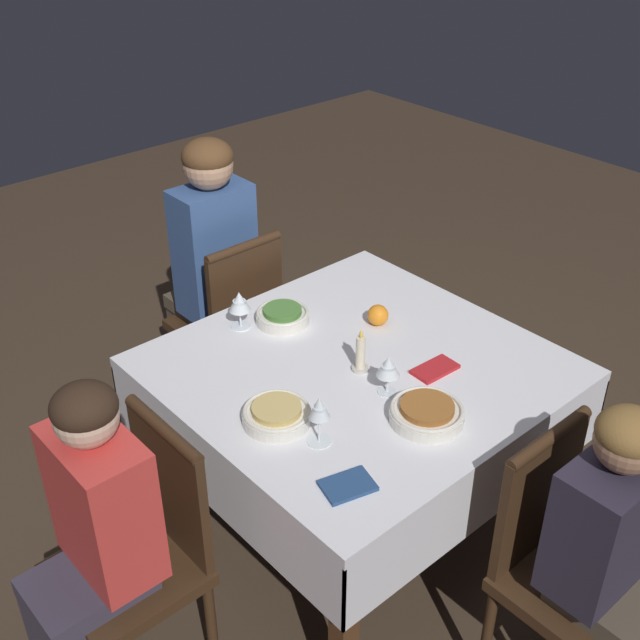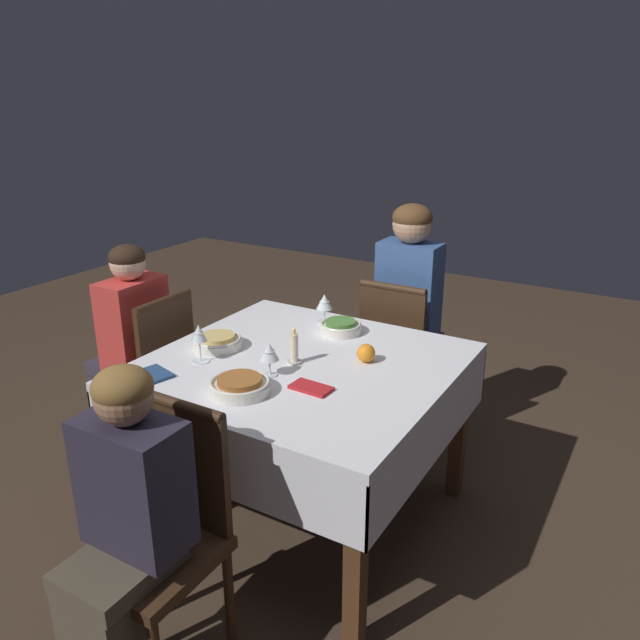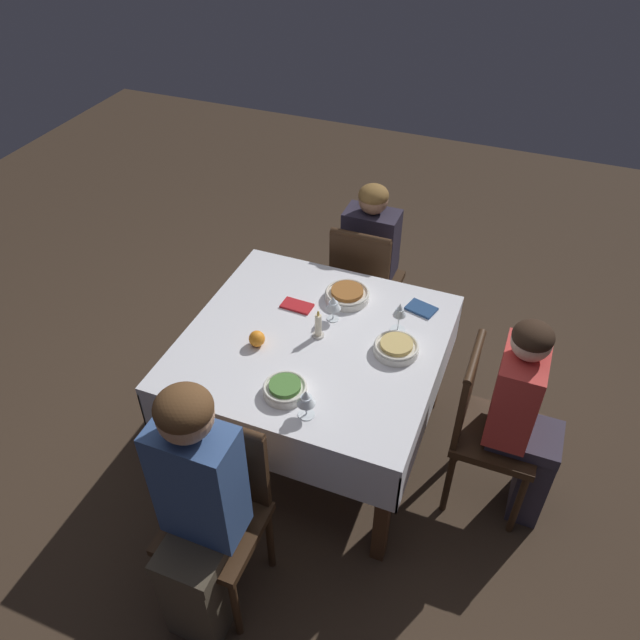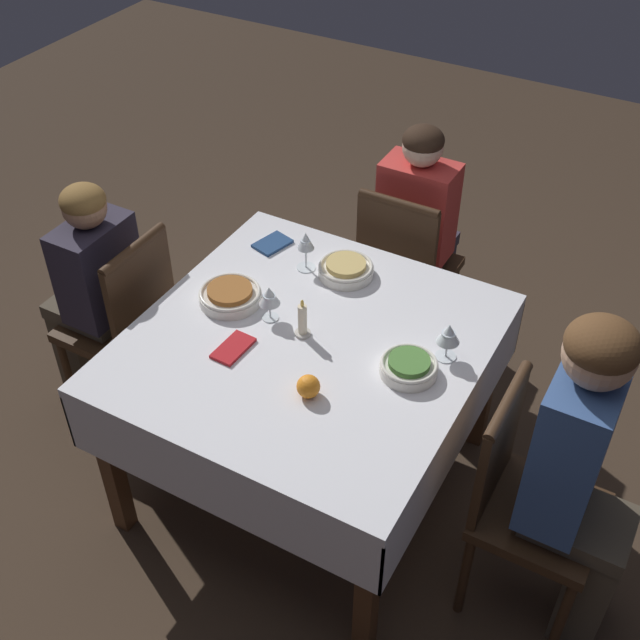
{
  "view_description": "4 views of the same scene",
  "coord_description": "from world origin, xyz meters",
  "px_view_note": "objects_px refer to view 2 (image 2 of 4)",
  "views": [
    {
      "loc": [
        -1.48,
        -1.5,
        2.21
      ],
      "look_at": [
        -0.09,
        0.07,
        0.9
      ],
      "focal_mm": 45.0,
      "sensor_mm": 36.0,
      "label": 1
    },
    {
      "loc": [
        1.21,
        -1.9,
        1.73
      ],
      "look_at": [
        0.05,
        0.06,
        0.89
      ],
      "focal_mm": 35.0,
      "sensor_mm": 36.0,
      "label": 2
    },
    {
      "loc": [
        -0.8,
        1.96,
        2.63
      ],
      "look_at": [
        -0.05,
        0.04,
        0.89
      ],
      "focal_mm": 35.0,
      "sensor_mm": 36.0,
      "label": 3
    },
    {
      "loc": [
        1.7,
        1.0,
        2.5
      ],
      "look_at": [
        0.03,
        0.06,
        0.86
      ],
      "focal_mm": 45.0,
      "sensor_mm": 36.0,
      "label": 4
    }
  ],
  "objects_px": {
    "chair_west": "(153,372)",
    "wine_glass_west": "(199,335)",
    "bowl_west": "(218,341)",
    "napkin_red_folded": "(155,374)",
    "chair_north": "(399,352)",
    "dining_table": "(301,383)",
    "candle_centerpiece": "(294,350)",
    "bowl_north": "(341,327)",
    "wine_glass_south": "(269,352)",
    "orange_fruit": "(366,353)",
    "chair_south": "(164,528)",
    "person_adult_denim": "(411,307)",
    "bowl_south": "(240,385)",
    "person_child_red": "(128,345)",
    "wine_glass_north": "(325,303)",
    "person_child_dark": "(122,532)",
    "napkin_spare_side": "(311,388)"
  },
  "relations": [
    {
      "from": "chair_north",
      "to": "person_adult_denim",
      "type": "relative_size",
      "value": 0.72
    },
    {
      "from": "person_adult_denim",
      "to": "wine_glass_south",
      "type": "xyz_separation_m",
      "value": [
        -0.11,
        -1.11,
        0.13
      ]
    },
    {
      "from": "dining_table",
      "to": "person_child_dark",
      "type": "distance_m",
      "value": 0.96
    },
    {
      "from": "chair_west",
      "to": "wine_glass_west",
      "type": "xyz_separation_m",
      "value": [
        0.48,
        -0.19,
        0.35
      ]
    },
    {
      "from": "chair_south",
      "to": "wine_glass_north",
      "type": "xyz_separation_m",
      "value": [
        -0.16,
        1.23,
        0.33
      ]
    },
    {
      "from": "person_adult_denim",
      "to": "bowl_west",
      "type": "bearing_deg",
      "value": 65.74
    },
    {
      "from": "orange_fruit",
      "to": "person_adult_denim",
      "type": "bearing_deg",
      "value": 100.15
    },
    {
      "from": "bowl_west",
      "to": "chair_north",
      "type": "bearing_deg",
      "value": 62.36
    },
    {
      "from": "person_adult_denim",
      "to": "chair_south",
      "type": "bearing_deg",
      "value": 88.01
    },
    {
      "from": "wine_glass_south",
      "to": "orange_fruit",
      "type": "xyz_separation_m",
      "value": [
        0.25,
        0.29,
        -0.06
      ]
    },
    {
      "from": "dining_table",
      "to": "person_adult_denim",
      "type": "relative_size",
      "value": 0.94
    },
    {
      "from": "chair_south",
      "to": "wine_glass_north",
      "type": "bearing_deg",
      "value": 97.29
    },
    {
      "from": "napkin_red_folded",
      "to": "wine_glass_west",
      "type": "bearing_deg",
      "value": 70.87
    },
    {
      "from": "dining_table",
      "to": "bowl_north",
      "type": "height_order",
      "value": "bowl_north"
    },
    {
      "from": "person_child_dark",
      "to": "bowl_west",
      "type": "height_order",
      "value": "person_child_dark"
    },
    {
      "from": "dining_table",
      "to": "napkin_red_folded",
      "type": "distance_m",
      "value": 0.57
    },
    {
      "from": "wine_glass_north",
      "to": "bowl_south",
      "type": "height_order",
      "value": "wine_glass_north"
    },
    {
      "from": "wine_glass_south",
      "to": "napkin_spare_side",
      "type": "distance_m",
      "value": 0.21
    },
    {
      "from": "orange_fruit",
      "to": "person_child_dark",
      "type": "bearing_deg",
      "value": -100.77
    },
    {
      "from": "bowl_south",
      "to": "orange_fruit",
      "type": "bearing_deg",
      "value": 60.42
    },
    {
      "from": "chair_north",
      "to": "bowl_west",
      "type": "xyz_separation_m",
      "value": [
        -0.45,
        -0.86,
        0.27
      ]
    },
    {
      "from": "person_adult_denim",
      "to": "bowl_north",
      "type": "distance_m",
      "value": 0.6
    },
    {
      "from": "bowl_south",
      "to": "person_child_red",
      "type": "bearing_deg",
      "value": 160.51
    },
    {
      "from": "person_child_dark",
      "to": "napkin_red_folded",
      "type": "distance_m",
      "value": 0.72
    },
    {
      "from": "wine_glass_south",
      "to": "napkin_red_folded",
      "type": "relative_size",
      "value": 0.84
    },
    {
      "from": "candle_centerpiece",
      "to": "person_child_dark",
      "type": "bearing_deg",
      "value": -88.29
    },
    {
      "from": "bowl_south",
      "to": "napkin_spare_side",
      "type": "xyz_separation_m",
      "value": [
        0.2,
        0.15,
        -0.02
      ]
    },
    {
      "from": "chair_north",
      "to": "chair_south",
      "type": "relative_size",
      "value": 1.0
    },
    {
      "from": "dining_table",
      "to": "bowl_south",
      "type": "distance_m",
      "value": 0.36
    },
    {
      "from": "wine_glass_south",
      "to": "napkin_red_folded",
      "type": "xyz_separation_m",
      "value": [
        -0.37,
        -0.22,
        -0.09
      ]
    },
    {
      "from": "dining_table",
      "to": "candle_centerpiece",
      "type": "bearing_deg",
      "value": -117.33
    },
    {
      "from": "bowl_west",
      "to": "wine_glass_south",
      "type": "relative_size",
      "value": 1.53
    },
    {
      "from": "person_adult_denim",
      "to": "bowl_west",
      "type": "relative_size",
      "value": 6.09
    },
    {
      "from": "person_adult_denim",
      "to": "person_child_dark",
      "type": "distance_m",
      "value": 1.9
    },
    {
      "from": "chair_south",
      "to": "wine_glass_west",
      "type": "distance_m",
      "value": 0.78
    },
    {
      "from": "dining_table",
      "to": "chair_north",
      "type": "height_order",
      "value": "chair_north"
    },
    {
      "from": "chair_north",
      "to": "person_adult_denim",
      "type": "distance_m",
      "value": 0.25
    },
    {
      "from": "wine_glass_west",
      "to": "bowl_south",
      "type": "bearing_deg",
      "value": -24.27
    },
    {
      "from": "chair_north",
      "to": "wine_glass_west",
      "type": "relative_size",
      "value": 5.65
    },
    {
      "from": "person_adult_denim",
      "to": "wine_glass_south",
      "type": "relative_size",
      "value": 9.33
    },
    {
      "from": "wine_glass_south",
      "to": "candle_centerpiece",
      "type": "relative_size",
      "value": 0.89
    },
    {
      "from": "person_child_red",
      "to": "chair_south",
      "type": "bearing_deg",
      "value": 51.0
    },
    {
      "from": "chair_south",
      "to": "person_adult_denim",
      "type": "height_order",
      "value": "person_adult_denim"
    },
    {
      "from": "bowl_west",
      "to": "napkin_red_folded",
      "type": "relative_size",
      "value": 1.29
    },
    {
      "from": "bowl_south",
      "to": "napkin_red_folded",
      "type": "relative_size",
      "value": 1.4
    },
    {
      "from": "person_child_dark",
      "to": "candle_centerpiece",
      "type": "xyz_separation_m",
      "value": [
        -0.03,
        0.93,
        0.2
      ]
    },
    {
      "from": "chair_north",
      "to": "bowl_west",
      "type": "bearing_deg",
      "value": 62.36
    },
    {
      "from": "bowl_west",
      "to": "napkin_spare_side",
      "type": "height_order",
      "value": "bowl_west"
    },
    {
      "from": "chair_north",
      "to": "person_adult_denim",
      "type": "height_order",
      "value": "person_adult_denim"
    },
    {
      "from": "candle_centerpiece",
      "to": "chair_west",
      "type": "bearing_deg",
      "value": 178.66
    }
  ]
}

